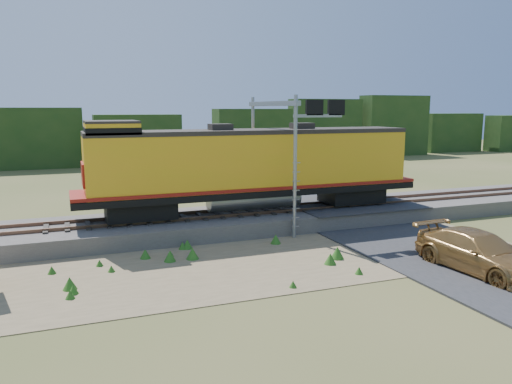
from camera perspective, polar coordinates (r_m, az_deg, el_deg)
name	(u,v)px	position (r m, az deg, el deg)	size (l,w,h in m)	color
ground	(282,261)	(20.56, 2.95, -7.92)	(140.00, 140.00, 0.00)	#475123
ballast	(235,221)	(25.86, -2.46, -3.35)	(70.00, 5.00, 0.80)	slate
rails	(235,212)	(25.76, -2.47, -2.31)	(70.00, 1.54, 0.16)	brown
dirt_shoulder	(231,263)	(20.31, -2.84, -8.09)	(26.00, 8.00, 0.03)	#8C7754
road	(411,239)	(24.70, 17.30, -5.14)	(7.00, 66.00, 0.86)	#38383A
tree_line_north	(141,137)	(56.56, -12.96, 6.17)	(130.00, 3.00, 6.50)	#1C3A15
weed_clumps	(198,270)	(19.56, -6.70, -8.90)	(15.00, 6.20, 0.56)	#2E641C
locomotive	(249,166)	(25.65, -0.75, 3.03)	(18.03, 2.75, 4.65)	black
signal_gantry	(283,129)	(25.50, 3.14, 7.16)	(2.69, 6.20, 6.79)	gray
car	(479,252)	(20.89, 24.09, -6.30)	(2.14, 5.26, 1.53)	#A97A3E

